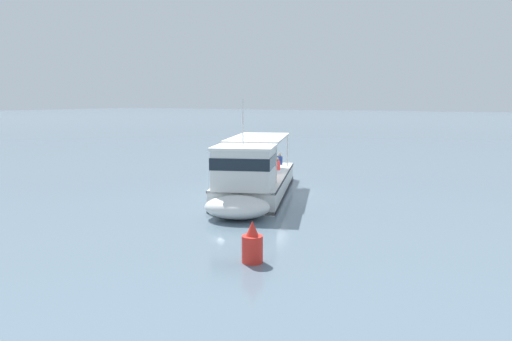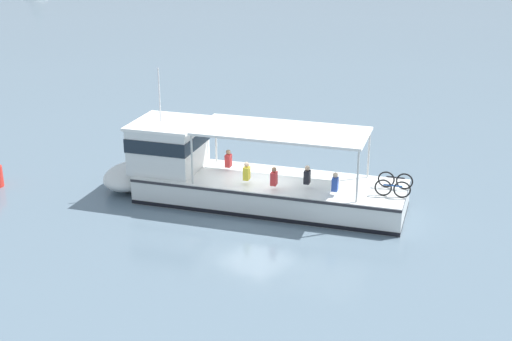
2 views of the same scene
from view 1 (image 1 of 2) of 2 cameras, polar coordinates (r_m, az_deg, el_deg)
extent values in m
plane|color=slate|center=(27.74, 0.69, -2.85)|extent=(400.00, 400.00, 0.00)
cube|color=white|center=(28.20, 0.18, -1.54)|extent=(6.84, 11.23, 1.10)
ellipsoid|color=white|center=(22.20, -2.15, -4.22)|extent=(3.53, 3.10, 1.01)
cube|color=black|center=(28.28, 0.18, -2.44)|extent=(6.87, 11.25, 0.16)
cube|color=#2D2D33|center=(28.12, 0.18, -0.59)|extent=(6.89, 11.25, 0.10)
cube|color=white|center=(23.68, -1.37, 0.26)|extent=(3.47, 3.40, 1.90)
cube|color=#19232D|center=(23.63, -1.37, 1.06)|extent=(3.54, 3.46, 0.56)
cube|color=white|center=(23.56, -1.37, 2.69)|extent=(3.67, 3.60, 0.12)
cube|color=white|center=(28.32, 0.32, 3.81)|extent=(5.14, 7.31, 0.10)
cylinder|color=silver|center=(25.05, 2.33, 0.81)|extent=(0.08, 0.08, 2.00)
cylinder|color=silver|center=(25.49, -3.76, 0.92)|extent=(0.08, 0.08, 2.00)
cylinder|color=silver|center=(31.48, 3.62, 2.31)|extent=(0.08, 0.08, 2.00)
cylinder|color=silver|center=(31.83, -1.27, 2.39)|extent=(0.08, 0.08, 2.00)
cylinder|color=silver|center=(23.18, -1.51, 5.48)|extent=(0.06, 0.06, 2.20)
sphere|color=white|center=(25.26, -4.95, -2.84)|extent=(0.36, 0.36, 0.36)
sphere|color=white|center=(28.42, -3.40, -1.59)|extent=(0.36, 0.36, 0.36)
sphere|color=white|center=(31.42, -2.24, -0.64)|extent=(0.36, 0.36, 0.36)
torus|color=black|center=(32.48, 2.14, 1.32)|extent=(0.29, 0.64, 0.66)
torus|color=black|center=(33.17, 2.27, 1.46)|extent=(0.29, 0.64, 0.66)
cylinder|color=#1E478C|center=(32.81, 2.20, 1.60)|extent=(0.31, 0.68, 0.06)
torus|color=black|center=(32.59, 0.56, 1.35)|extent=(0.29, 0.64, 0.66)
torus|color=black|center=(33.28, 0.73, 1.49)|extent=(0.29, 0.64, 0.66)
cylinder|color=#232328|center=(32.92, 0.65, 1.63)|extent=(0.31, 0.68, 0.06)
cube|color=#2D4CA5|center=(30.69, 2.74, 1.16)|extent=(0.38, 0.32, 0.52)
sphere|color=beige|center=(30.65, 2.74, 1.84)|extent=(0.20, 0.20, 0.20)
cube|color=black|center=(29.58, 1.66, 0.90)|extent=(0.38, 0.32, 0.52)
sphere|color=beige|center=(29.53, 1.66, 1.61)|extent=(0.20, 0.20, 0.20)
cube|color=red|center=(28.36, 2.44, 0.57)|extent=(0.38, 0.32, 0.52)
sphere|color=#9E7051|center=(28.31, 2.45, 1.32)|extent=(0.20, 0.20, 0.20)
cube|color=yellow|center=(27.22, 1.68, 0.26)|extent=(0.38, 0.32, 0.52)
sphere|color=beige|center=(27.17, 1.68, 1.03)|extent=(0.20, 0.20, 0.20)
cube|color=red|center=(26.24, -1.25, -0.04)|extent=(0.38, 0.32, 0.52)
sphere|color=#9E7051|center=(26.19, -1.25, 0.76)|extent=(0.20, 0.20, 0.20)
cylinder|color=red|center=(16.49, -0.42, -8.99)|extent=(0.70, 0.70, 0.90)
cone|color=red|center=(16.30, -0.43, -6.64)|extent=(0.42, 0.42, 0.50)
camera|label=2|loc=(40.99, 40.95, 14.30)|focal=48.94mm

